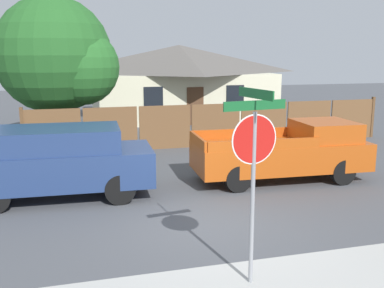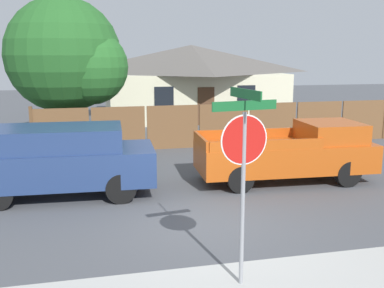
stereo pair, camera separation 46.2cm
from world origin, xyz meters
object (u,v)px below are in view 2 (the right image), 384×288
red_suv (61,159)px  orange_pickup (291,153)px  house (191,80)px  stop_sign (244,153)px  oak_tree (69,58)px

red_suv → orange_pickup: 6.55m
house → stop_sign: (-3.65, -19.80, 0.03)m
red_suv → stop_sign: stop_sign is taller
house → oak_tree: (-6.69, -7.48, 1.38)m
oak_tree → orange_pickup: 9.79m
oak_tree → orange_pickup: (6.47, -6.84, -2.70)m
red_suv → stop_sign: bearing=-57.7°
red_suv → orange_pickup: red_suv is taller
house → stop_sign: house is taller
house → red_suv: size_ratio=2.19×
orange_pickup → red_suv: bearing=-177.4°
oak_tree → red_suv: bearing=-90.6°
oak_tree → orange_pickup: oak_tree is taller
house → stop_sign: size_ratio=3.32×
oak_tree → stop_sign: size_ratio=1.85×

